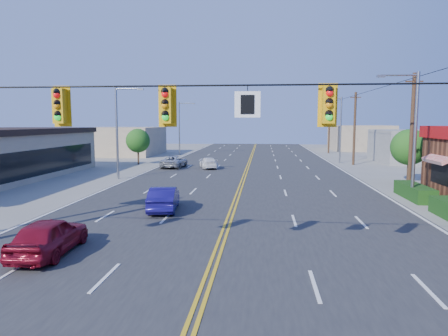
# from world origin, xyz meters

# --- Properties ---
(ground) EXTENTS (160.00, 160.00, 0.00)m
(ground) POSITION_xyz_m (0.00, 0.00, 0.00)
(ground) COLOR gray
(ground) RESTS_ON ground
(road) EXTENTS (20.00, 120.00, 0.06)m
(road) POSITION_xyz_m (0.00, 20.00, 0.03)
(road) COLOR #2D2D30
(road) RESTS_ON ground
(signal_span) EXTENTS (24.32, 0.34, 9.00)m
(signal_span) POSITION_xyz_m (-0.12, 0.00, 4.89)
(signal_span) COLOR #47301E
(signal_span) RESTS_ON ground
(streetlight_se) EXTENTS (2.55, 0.25, 8.00)m
(streetlight_se) POSITION_xyz_m (10.79, 14.00, 4.51)
(streetlight_se) COLOR gray
(streetlight_se) RESTS_ON ground
(streetlight_ne) EXTENTS (2.55, 0.25, 8.00)m
(streetlight_ne) POSITION_xyz_m (10.79, 38.00, 4.51)
(streetlight_ne) COLOR gray
(streetlight_ne) RESTS_ON ground
(streetlight_sw) EXTENTS (2.55, 0.25, 8.00)m
(streetlight_sw) POSITION_xyz_m (-10.79, 22.00, 4.51)
(streetlight_sw) COLOR gray
(streetlight_sw) RESTS_ON ground
(streetlight_nw) EXTENTS (2.55, 0.25, 8.00)m
(streetlight_nw) POSITION_xyz_m (-10.79, 48.00, 4.51)
(streetlight_nw) COLOR gray
(streetlight_nw) RESTS_ON ground
(utility_pole_near) EXTENTS (0.28, 0.28, 8.40)m
(utility_pole_near) POSITION_xyz_m (12.20, 18.00, 4.20)
(utility_pole_near) COLOR #47301E
(utility_pole_near) RESTS_ON ground
(utility_pole_mid) EXTENTS (0.28, 0.28, 8.40)m
(utility_pole_mid) POSITION_xyz_m (12.20, 36.00, 4.20)
(utility_pole_mid) COLOR #47301E
(utility_pole_mid) RESTS_ON ground
(utility_pole_far) EXTENTS (0.28, 0.28, 8.40)m
(utility_pole_far) POSITION_xyz_m (12.20, 54.00, 4.20)
(utility_pole_far) COLOR #47301E
(utility_pole_far) RESTS_ON ground
(tree_kfc_rear) EXTENTS (2.94, 2.94, 4.41)m
(tree_kfc_rear) POSITION_xyz_m (13.50, 22.00, 2.93)
(tree_kfc_rear) COLOR #47301E
(tree_kfc_rear) RESTS_ON ground
(tree_west) EXTENTS (2.80, 2.80, 4.20)m
(tree_west) POSITION_xyz_m (-13.00, 34.00, 2.79)
(tree_west) COLOR #47301E
(tree_west) RESTS_ON ground
(bld_east_mid) EXTENTS (12.00, 10.00, 4.00)m
(bld_east_mid) POSITION_xyz_m (22.00, 40.00, 2.00)
(bld_east_mid) COLOR gray
(bld_east_mid) RESTS_ON ground
(bld_west_far) EXTENTS (11.00, 12.00, 4.20)m
(bld_west_far) POSITION_xyz_m (-20.00, 48.00, 2.10)
(bld_west_far) COLOR tan
(bld_west_far) RESTS_ON ground
(bld_east_far) EXTENTS (10.00, 10.00, 4.40)m
(bld_east_far) POSITION_xyz_m (19.00, 62.00, 2.20)
(bld_east_far) COLOR tan
(bld_east_far) RESTS_ON ground
(car_magenta) EXTENTS (1.85, 4.15, 1.39)m
(car_magenta) POSITION_xyz_m (-6.19, 2.00, 0.69)
(car_magenta) COLOR maroon
(car_magenta) RESTS_ON ground
(car_blue) EXTENTS (1.94, 4.22, 1.34)m
(car_blue) POSITION_xyz_m (-3.80, 9.72, 0.67)
(car_blue) COLOR navy
(car_blue) RESTS_ON ground
(car_white) EXTENTS (2.59, 4.24, 1.15)m
(car_white) POSITION_xyz_m (-4.13, 30.38, 0.57)
(car_white) COLOR white
(car_white) RESTS_ON ground
(car_silver) EXTENTS (2.40, 4.72, 1.28)m
(car_silver) POSITION_xyz_m (-7.93, 30.65, 0.64)
(car_silver) COLOR #B2B3B8
(car_silver) RESTS_ON ground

